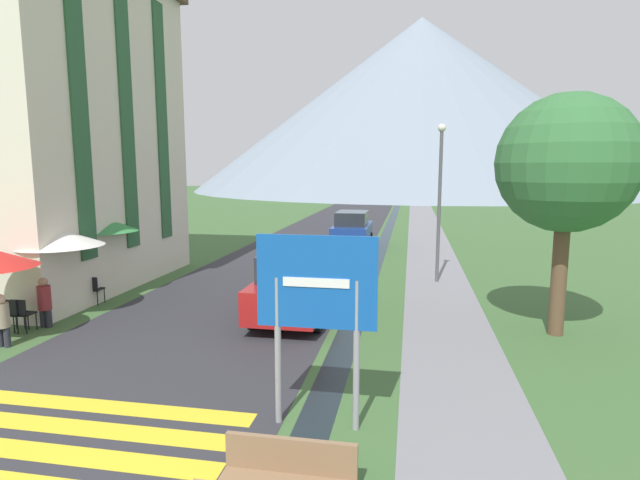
{
  "coord_description": "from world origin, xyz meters",
  "views": [
    {
      "loc": [
        2.61,
        -3.02,
        4.02
      ],
      "look_at": [
        0.23,
        10.0,
        2.09
      ],
      "focal_mm": 28.0,
      "sensor_mm": 36.0,
      "label": 1
    }
  ],
  "objects_px": {
    "cafe_chair_near_left": "(22,312)",
    "person_standing_terrace": "(65,274)",
    "person_seated_far": "(44,300)",
    "cafe_umbrella_middle_white": "(58,237)",
    "parked_car_far": "(352,229)",
    "cafe_chair_near_right": "(13,312)",
    "streetlamp": "(440,190)",
    "tree_by_path": "(567,164)",
    "road_sign": "(316,301)",
    "cafe_umbrella_rear_green": "(105,225)",
    "hotel_building": "(44,105)",
    "person_seated_near": "(2,318)",
    "cafe_chair_far_right": "(94,288)",
    "parked_car_near": "(297,282)"
  },
  "relations": [
    {
      "from": "person_seated_near",
      "to": "person_standing_terrace",
      "type": "bearing_deg",
      "value": 103.05
    },
    {
      "from": "person_seated_far",
      "to": "cafe_umbrella_middle_white",
      "type": "bearing_deg",
      "value": 105.65
    },
    {
      "from": "hotel_building",
      "to": "parked_car_near",
      "type": "bearing_deg",
      "value": -12.81
    },
    {
      "from": "cafe_umbrella_rear_green",
      "to": "person_seated_near",
      "type": "bearing_deg",
      "value": -84.72
    },
    {
      "from": "cafe_umbrella_rear_green",
      "to": "person_standing_terrace",
      "type": "height_order",
      "value": "cafe_umbrella_rear_green"
    },
    {
      "from": "cafe_chair_near_left",
      "to": "cafe_chair_far_right",
      "type": "bearing_deg",
      "value": 112.99
    },
    {
      "from": "hotel_building",
      "to": "cafe_umbrella_middle_white",
      "type": "relative_size",
      "value": 4.72
    },
    {
      "from": "cafe_chair_near_right",
      "to": "road_sign",
      "type": "bearing_deg",
      "value": -14.75
    },
    {
      "from": "cafe_chair_near_right",
      "to": "cafe_umbrella_middle_white",
      "type": "bearing_deg",
      "value": 89.48
    },
    {
      "from": "streetlamp",
      "to": "tree_by_path",
      "type": "height_order",
      "value": "tree_by_path"
    },
    {
      "from": "cafe_chair_far_right",
      "to": "tree_by_path",
      "type": "relative_size",
      "value": 0.15
    },
    {
      "from": "person_seated_near",
      "to": "cafe_umbrella_middle_white",
      "type": "bearing_deg",
      "value": 98.23
    },
    {
      "from": "hotel_building",
      "to": "person_seated_near",
      "type": "bearing_deg",
      "value": -61.84
    },
    {
      "from": "cafe_chair_far_right",
      "to": "cafe_umbrella_middle_white",
      "type": "xyz_separation_m",
      "value": [
        -0.19,
        -1.06,
        1.64
      ]
    },
    {
      "from": "streetlamp",
      "to": "cafe_chair_far_right",
      "type": "bearing_deg",
      "value": -154.05
    },
    {
      "from": "parked_car_far",
      "to": "cafe_chair_far_right",
      "type": "xyz_separation_m",
      "value": [
        -6.23,
        -12.18,
        -0.4
      ]
    },
    {
      "from": "cafe_umbrella_rear_green",
      "to": "streetlamp",
      "type": "bearing_deg",
      "value": 19.94
    },
    {
      "from": "cafe_chair_near_left",
      "to": "person_standing_terrace",
      "type": "bearing_deg",
      "value": 126.92
    },
    {
      "from": "cafe_chair_near_right",
      "to": "person_standing_terrace",
      "type": "distance_m",
      "value": 2.22
    },
    {
      "from": "hotel_building",
      "to": "cafe_umbrella_rear_green",
      "type": "distance_m",
      "value": 4.73
    },
    {
      "from": "cafe_chair_near_right",
      "to": "cafe_umbrella_middle_white",
      "type": "height_order",
      "value": "cafe_umbrella_middle_white"
    },
    {
      "from": "road_sign",
      "to": "cafe_umbrella_middle_white",
      "type": "relative_size",
      "value": 1.27
    },
    {
      "from": "cafe_chair_far_right",
      "to": "person_standing_terrace",
      "type": "height_order",
      "value": "person_standing_terrace"
    },
    {
      "from": "parked_car_far",
      "to": "cafe_chair_near_left",
      "type": "xyz_separation_m",
      "value": [
        -6.4,
        -14.76,
        -0.4
      ]
    },
    {
      "from": "road_sign",
      "to": "person_seated_far",
      "type": "xyz_separation_m",
      "value": [
        -7.67,
        3.57,
        -1.31
      ]
    },
    {
      "from": "cafe_chair_near_left",
      "to": "streetlamp",
      "type": "height_order",
      "value": "streetlamp"
    },
    {
      "from": "streetlamp",
      "to": "cafe_umbrella_middle_white",
      "type": "bearing_deg",
      "value": -149.86
    },
    {
      "from": "streetlamp",
      "to": "person_standing_terrace",
      "type": "bearing_deg",
      "value": -153.2
    },
    {
      "from": "hotel_building",
      "to": "cafe_umbrella_rear_green",
      "type": "xyz_separation_m",
      "value": [
        2.6,
        -0.99,
        -3.82
      ]
    },
    {
      "from": "road_sign",
      "to": "person_standing_terrace",
      "type": "distance_m",
      "value": 9.87
    },
    {
      "from": "road_sign",
      "to": "person_seated_far",
      "type": "bearing_deg",
      "value": 155.0
    },
    {
      "from": "cafe_umbrella_rear_green",
      "to": "streetlamp",
      "type": "relative_size",
      "value": 0.45
    },
    {
      "from": "cafe_umbrella_middle_white",
      "to": "streetlamp",
      "type": "bearing_deg",
      "value": 30.14
    },
    {
      "from": "parked_car_far",
      "to": "cafe_umbrella_rear_green",
      "type": "height_order",
      "value": "cafe_umbrella_rear_green"
    },
    {
      "from": "cafe_chair_near_left",
      "to": "person_standing_terrace",
      "type": "xyz_separation_m",
      "value": [
        -0.38,
        2.11,
        0.49
      ]
    },
    {
      "from": "road_sign",
      "to": "cafe_chair_near_right",
      "type": "bearing_deg",
      "value": 159.33
    },
    {
      "from": "parked_car_far",
      "to": "cafe_chair_near_right",
      "type": "bearing_deg",
      "value": -114.02
    },
    {
      "from": "road_sign",
      "to": "cafe_umbrella_rear_green",
      "type": "height_order",
      "value": "road_sign"
    },
    {
      "from": "parked_car_near",
      "to": "cafe_umbrella_rear_green",
      "type": "xyz_separation_m",
      "value": [
        -6.39,
        1.06,
        1.33
      ]
    },
    {
      "from": "hotel_building",
      "to": "tree_by_path",
      "type": "relative_size",
      "value": 1.97
    },
    {
      "from": "parked_car_far",
      "to": "cafe_chair_near_right",
      "type": "relative_size",
      "value": 4.63
    },
    {
      "from": "road_sign",
      "to": "streetlamp",
      "type": "bearing_deg",
      "value": 77.54
    },
    {
      "from": "parked_car_far",
      "to": "cafe_umbrella_middle_white",
      "type": "height_order",
      "value": "cafe_umbrella_middle_white"
    },
    {
      "from": "person_seated_far",
      "to": "parked_car_near",
      "type": "bearing_deg",
      "value": 20.13
    },
    {
      "from": "cafe_chair_far_right",
      "to": "person_seated_near",
      "type": "relative_size",
      "value": 0.7
    },
    {
      "from": "cafe_chair_far_right",
      "to": "person_seated_near",
      "type": "distance_m",
      "value": 3.53
    },
    {
      "from": "person_seated_far",
      "to": "tree_by_path",
      "type": "relative_size",
      "value": 0.22
    },
    {
      "from": "road_sign",
      "to": "parked_car_far",
      "type": "bearing_deg",
      "value": 94.93
    },
    {
      "from": "parked_car_far",
      "to": "tree_by_path",
      "type": "height_order",
      "value": "tree_by_path"
    },
    {
      "from": "cafe_chair_near_left",
      "to": "tree_by_path",
      "type": "bearing_deg",
      "value": 36.5
    }
  ]
}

